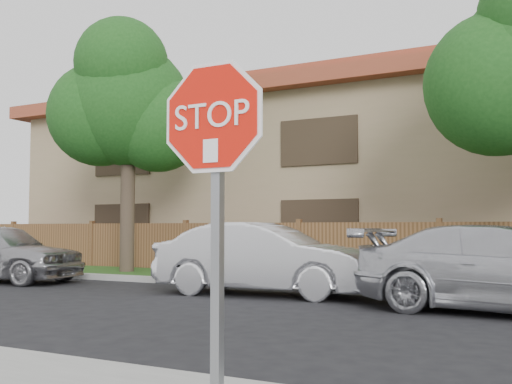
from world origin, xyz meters
The scene contains 9 objects.
ground centered at (0.00, 0.00, 0.00)m, with size 90.00×90.00×0.00m, color black.
far_curb centered at (0.00, 8.15, 0.07)m, with size 70.00×0.30×0.15m, color gray.
grass_strip centered at (0.00, 9.80, 0.06)m, with size 70.00×3.00×0.12m, color #1E4714.
fence centered at (0.00, 11.40, 0.80)m, with size 70.00×0.12×1.60m, color #4E311B.
apartment_building centered at (0.00, 17.00, 3.53)m, with size 35.20×9.20×7.20m.
tree_left centered at (-8.98, 9.57, 5.22)m, with size 4.80×3.90×7.78m.
stop_sign centered at (1.00, -1.48, 1.83)m, with size 1.01×0.13×2.55m.
sedan_left centered at (-2.80, 6.80, 0.78)m, with size 1.65×4.73×1.56m, color silver.
sedan_right centered at (2.10, 6.20, 0.75)m, with size 2.09×5.15×1.49m, color silver.
Camera 1 is at (3.01, -4.74, 1.44)m, focal length 42.00 mm.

